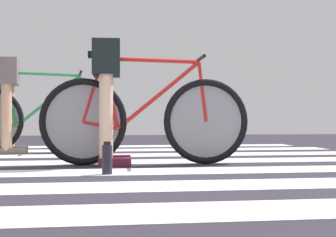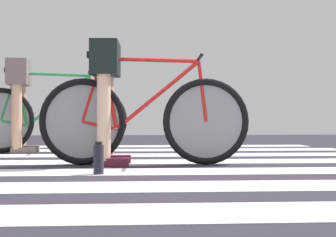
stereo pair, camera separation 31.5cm
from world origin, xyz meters
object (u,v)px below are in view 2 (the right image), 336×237
at_px(cyclist_2_of_2, 19,93).
at_px(water_bottle, 99,159).
at_px(bicycle_2_of_2, 48,118).
at_px(cyclist_1_of_2, 106,85).
at_px(bicycle_1_of_2, 144,118).

bearing_deg(cyclist_2_of_2, water_bottle, -68.05).
bearing_deg(cyclist_2_of_2, bicycle_2_of_2, 0.00).
distance_m(cyclist_1_of_2, water_bottle, 0.87).
height_order(cyclist_1_of_2, bicycle_2_of_2, cyclist_1_of_2).
bearing_deg(bicycle_2_of_2, cyclist_1_of_2, -67.36).
bearing_deg(cyclist_1_of_2, bicycle_2_of_2, 119.03).
xyz_separation_m(cyclist_1_of_2, bicycle_2_of_2, (-0.73, 1.44, -0.27)).
height_order(bicycle_1_of_2, cyclist_1_of_2, cyclist_1_of_2).
xyz_separation_m(bicycle_1_of_2, bicycle_2_of_2, (-1.04, 1.45, 0.00)).
xyz_separation_m(bicycle_2_of_2, cyclist_2_of_2, (-0.31, -0.02, 0.28)).
bearing_deg(cyclist_1_of_2, bicycle_1_of_2, -0.00).
relative_size(bicycle_1_of_2, cyclist_1_of_2, 1.71).
distance_m(cyclist_1_of_2, bicycle_2_of_2, 1.64).
distance_m(bicycle_1_of_2, water_bottle, 0.79).
relative_size(cyclist_1_of_2, bicycle_2_of_2, 0.59).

